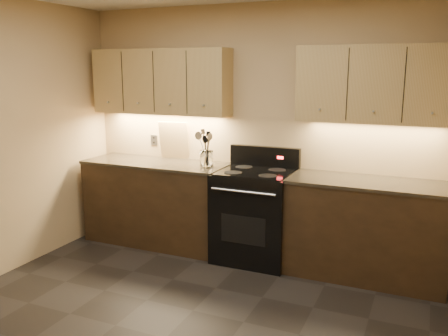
{
  "coord_description": "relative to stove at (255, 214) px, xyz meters",
  "views": [
    {
      "loc": [
        1.66,
        -2.71,
        1.94
      ],
      "look_at": [
        -0.17,
        1.45,
        0.99
      ],
      "focal_mm": 38.0,
      "sensor_mm": 36.0,
      "label": 1
    }
  ],
  "objects": [
    {
      "name": "steel_skimmer",
      "position": [
        -0.52,
        0.02,
        0.65
      ],
      "size": [
        0.26,
        0.16,
        0.37
      ],
      "primitive_type": null,
      "rotation": [
        -0.12,
        -0.51,
        -0.12
      ],
      "color": "silver",
      "rests_on": "utensil_crock"
    },
    {
      "name": "outlet_plate",
      "position": [
        -1.38,
        0.31,
        0.64
      ],
      "size": [
        0.08,
        0.01,
        0.12
      ],
      "primitive_type": "cube",
      "color": "#B2B5BA",
      "rests_on": "wall_back"
    },
    {
      "name": "utensil_crock",
      "position": [
        -0.56,
        0.03,
        0.53
      ],
      "size": [
        0.15,
        0.15,
        0.17
      ],
      "color": "white",
      "rests_on": "counter_left"
    },
    {
      "name": "upper_cab_right",
      "position": [
        1.1,
        0.17,
        1.32
      ],
      "size": [
        1.44,
        0.3,
        0.7
      ],
      "primitive_type": "cube",
      "color": "tan",
      "rests_on": "wall_back"
    },
    {
      "name": "counter_right",
      "position": [
        1.1,
        0.02,
        -0.01
      ],
      "size": [
        1.46,
        0.62,
        0.93
      ],
      "color": "black",
      "rests_on": "ground"
    },
    {
      "name": "upper_cab_left",
      "position": [
        -1.18,
        0.17,
        1.32
      ],
      "size": [
        1.6,
        0.3,
        0.7
      ],
      "primitive_type": "cube",
      "color": "tan",
      "rests_on": "wall_back"
    },
    {
      "name": "counter_left",
      "position": [
        -1.18,
        0.02,
        -0.01
      ],
      "size": [
        1.62,
        0.62,
        0.93
      ],
      "color": "black",
      "rests_on": "ground"
    },
    {
      "name": "steel_spatula",
      "position": [
        -0.54,
        0.03,
        0.66
      ],
      "size": [
        0.18,
        0.13,
        0.41
      ],
      "primitive_type": null,
      "rotation": [
        -0.06,
        -0.22,
        -0.13
      ],
      "color": "silver",
      "rests_on": "utensil_crock"
    },
    {
      "name": "wall_back",
      "position": [
        -0.08,
        0.32,
        0.82
      ],
      "size": [
        4.0,
        0.04,
        2.6
      ],
      "primitive_type": "cube",
      "color": "tan",
      "rests_on": "ground"
    },
    {
      "name": "wooden_spoon",
      "position": [
        -0.57,
        0.01,
        0.63
      ],
      "size": [
        0.13,
        0.09,
        0.34
      ],
      "primitive_type": null,
      "rotation": [
        -0.02,
        0.19,
        0.29
      ],
      "color": "#D3BB71",
      "rests_on": "utensil_crock"
    },
    {
      "name": "black_spoon",
      "position": [
        -0.57,
        0.05,
        0.63
      ],
      "size": [
        0.07,
        0.13,
        0.32
      ],
      "primitive_type": null,
      "rotation": [
        0.23,
        0.04,
        -0.07
      ],
      "color": "black",
      "rests_on": "utensil_crock"
    },
    {
      "name": "cutting_board",
      "position": [
        -1.09,
        0.27,
        0.66
      ],
      "size": [
        0.35,
        0.15,
        0.43
      ],
      "primitive_type": "cube",
      "rotation": [
        0.19,
        0.0,
        0.15
      ],
      "color": "#D3BB71",
      "rests_on": "counter_left"
    },
    {
      "name": "stove",
      "position": [
        0.0,
        0.0,
        0.0
      ],
      "size": [
        0.76,
        0.68,
        1.14
      ],
      "color": "black",
      "rests_on": "ground"
    },
    {
      "name": "black_turner",
      "position": [
        -0.54,
        0.01,
        0.65
      ],
      "size": [
        0.1,
        0.12,
        0.37
      ],
      "primitive_type": null,
      "rotation": [
        -0.06,
        0.03,
        0.21
      ],
      "color": "black",
      "rests_on": "utensil_crock"
    }
  ]
}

